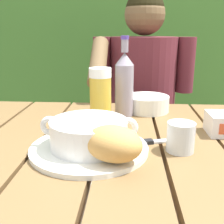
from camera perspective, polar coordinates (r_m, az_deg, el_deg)
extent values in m
cube|color=brown|center=(0.78, -20.48, -7.29)|extent=(0.15, 0.86, 0.04)
cube|color=brown|center=(0.73, -8.94, -8.00)|extent=(0.15, 0.86, 0.04)
cube|color=brown|center=(0.71, 3.68, -8.41)|extent=(0.15, 0.86, 0.04)
cube|color=brown|center=(0.73, 16.28, -8.41)|extent=(0.15, 0.86, 0.04)
cube|color=brown|center=(1.11, 3.63, -2.39)|extent=(1.37, 0.03, 0.08)
cube|color=#3D6D29|center=(2.42, 3.71, 11.25)|extent=(3.95, 0.60, 1.60)
cylinder|color=#4C3823|center=(2.65, 18.89, 14.74)|extent=(0.10, 0.10, 1.95)
cylinder|color=brown|center=(1.52, 13.58, -15.77)|extent=(0.04, 0.04, 0.44)
cylinder|color=brown|center=(1.50, -1.96, -15.69)|extent=(0.04, 0.04, 0.44)
cylinder|color=brown|center=(1.86, 11.54, -9.29)|extent=(0.04, 0.04, 0.44)
cylinder|color=brown|center=(1.85, -0.78, -9.15)|extent=(0.04, 0.04, 0.44)
cube|color=brown|center=(1.57, 5.84, -4.88)|extent=(0.43, 0.43, 0.02)
cylinder|color=brown|center=(1.71, 12.48, 5.67)|extent=(0.04, 0.04, 0.54)
cylinder|color=brown|center=(1.69, -0.85, 5.96)|extent=(0.04, 0.04, 0.54)
cube|color=brown|center=(1.71, 5.77, 3.17)|extent=(0.39, 0.02, 0.04)
cube|color=brown|center=(1.68, 5.90, 7.66)|extent=(0.39, 0.02, 0.04)
cube|color=brown|center=(1.66, 6.04, 12.27)|extent=(0.39, 0.02, 0.04)
cylinder|color=#5C222A|center=(1.41, 9.64, -17.84)|extent=(0.11, 0.11, 0.45)
cylinder|color=#5C222A|center=(1.37, 9.79, -5.52)|extent=(0.13, 0.40, 0.13)
cylinder|color=#5C222A|center=(1.40, 2.39, -17.83)|extent=(0.11, 0.11, 0.45)
cylinder|color=#5C222A|center=(1.36, 2.62, -5.43)|extent=(0.13, 0.40, 0.13)
cylinder|color=#5C222A|center=(1.39, 6.35, 5.29)|extent=(0.32, 0.32, 0.48)
sphere|color=brown|center=(1.36, 6.82, 19.40)|extent=(0.19, 0.19, 0.19)
sphere|color=black|center=(1.37, 6.85, 20.20)|extent=(0.18, 0.18, 0.18)
cylinder|color=#5C222A|center=(1.38, 14.98, 9.36)|extent=(0.08, 0.08, 0.26)
cylinder|color=#5C222A|center=(1.36, -2.06, 9.80)|extent=(0.08, 0.08, 0.26)
cylinder|color=brown|center=(1.20, -2.82, 10.33)|extent=(0.07, 0.25, 0.21)
cylinder|color=white|center=(0.68, -4.73, -7.48)|extent=(0.29, 0.29, 0.01)
cylinder|color=white|center=(0.67, -4.81, -4.41)|extent=(0.19, 0.19, 0.07)
cylinder|color=orange|center=(0.66, -4.84, -3.23)|extent=(0.16, 0.16, 0.01)
torus|color=white|center=(0.68, -12.64, -2.84)|extent=(0.05, 0.01, 0.05)
torus|color=white|center=(0.65, 3.28, -3.24)|extent=(0.05, 0.01, 0.05)
ellipsoid|color=tan|center=(0.59, 0.28, -6.55)|extent=(0.15, 0.14, 0.08)
cylinder|color=gold|center=(0.88, -2.39, 2.56)|extent=(0.07, 0.07, 0.14)
cylinder|color=white|center=(0.86, -2.46, 8.15)|extent=(0.07, 0.07, 0.03)
cylinder|color=gray|center=(0.93, 2.54, 4.39)|extent=(0.06, 0.06, 0.17)
cone|color=gray|center=(0.92, 2.63, 10.97)|extent=(0.06, 0.06, 0.04)
cylinder|color=gray|center=(0.91, 2.66, 13.51)|extent=(0.02, 0.02, 0.04)
cylinder|color=#553B9D|center=(0.91, 2.68, 15.16)|extent=(0.03, 0.03, 0.01)
cylinder|color=silver|center=(0.69, 14.01, -5.04)|extent=(0.07, 0.07, 0.07)
cube|color=silver|center=(0.74, 10.73, -5.89)|extent=(0.12, 0.05, 0.00)
cube|color=black|center=(0.72, 5.95, -6.27)|extent=(0.07, 0.04, 0.01)
cylinder|color=white|center=(1.01, 7.35, 1.76)|extent=(0.15, 0.15, 0.06)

